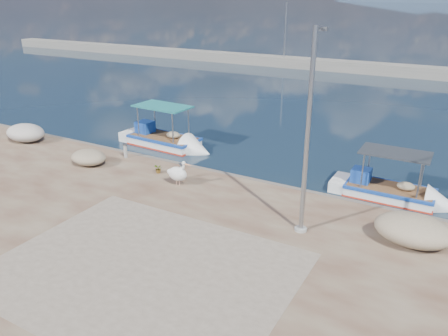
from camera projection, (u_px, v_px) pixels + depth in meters
ground at (174, 232)px, 16.45m from camera, size 1400.00×1400.00×0.00m
quay at (41, 324)px, 11.51m from camera, size 44.00×22.00×0.50m
quay_patch at (143, 269)px, 13.38m from camera, size 9.00×7.00×0.01m
breakwater at (384, 69)px, 48.55m from camera, size 120.00×2.20×7.50m
boat_left at (164, 142)px, 25.85m from camera, size 5.95×2.23×2.82m
boat_right at (388, 193)px, 19.22m from camera, size 5.18×1.76×2.49m
pelican at (178, 173)px, 19.11m from camera, size 1.22×0.65×1.17m
lamp_post at (307, 143)px, 14.40m from camera, size 0.44×0.96×7.00m
bollard_near at (182, 171)px, 19.78m from camera, size 0.25×0.25×0.76m
bollard_far at (125, 150)px, 22.43m from camera, size 0.25×0.25×0.75m
potted_plant at (159, 169)px, 20.51m from camera, size 0.49×0.46×0.44m
net_pile_b at (89, 157)px, 21.54m from camera, size 1.86×1.45×0.72m
net_pile_c at (414, 230)px, 14.61m from camera, size 2.56×1.83×1.01m
net_pile_a at (25, 133)px, 24.94m from camera, size 2.40×1.75×0.98m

